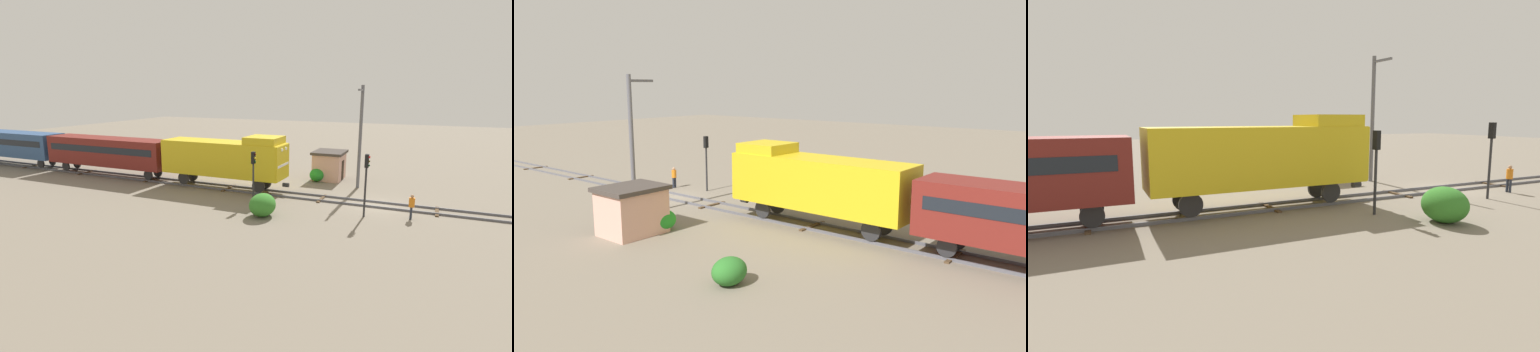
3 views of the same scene
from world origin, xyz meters
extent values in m
plane|color=#756B5B|center=(0.00, 0.00, 0.00)|extent=(151.22, 151.22, 0.00)
cube|color=#595960|center=(-0.72, 0.00, 0.08)|extent=(0.10, 100.81, 0.16)
cube|color=#595960|center=(0.72, 0.00, 0.08)|extent=(0.10, 100.81, 0.16)
cube|color=#4C3823|center=(0.00, -4.20, 0.04)|extent=(2.40, 0.24, 0.09)
cube|color=#4C3823|center=(0.00, 4.20, 0.04)|extent=(2.40, 0.24, 0.09)
cube|color=#4C3823|center=(0.00, 12.60, 0.04)|extent=(2.40, 0.24, 0.09)
cube|color=#4C3823|center=(0.00, 21.00, 0.04)|extent=(2.40, 0.24, 0.09)
cube|color=gold|center=(0.00, 13.11, 2.71)|extent=(2.90, 11.00, 2.90)
cube|color=gold|center=(0.00, 9.21, 4.46)|extent=(2.75, 2.80, 0.60)
cube|color=gold|center=(0.00, 7.56, 2.71)|extent=(2.84, 0.10, 2.84)
cube|color=white|center=(0.00, 7.52, 2.51)|extent=(2.46, 0.06, 0.20)
sphere|color=white|center=(-0.45, 7.51, 3.81)|extent=(0.28, 0.28, 0.28)
sphere|color=white|center=(0.45, 7.51, 3.81)|extent=(0.28, 0.28, 0.28)
cylinder|color=#262628|center=(0.00, 7.26, 0.86)|extent=(0.36, 0.50, 0.36)
cylinder|color=#262628|center=(-0.72, 9.41, 0.71)|extent=(0.18, 1.10, 1.10)
cylinder|color=#262628|center=(0.72, 9.41, 0.71)|extent=(0.18, 1.10, 1.10)
cylinder|color=#262628|center=(-0.72, 16.81, 0.71)|extent=(0.18, 1.10, 1.10)
cylinder|color=#262628|center=(0.72, 16.81, 0.71)|extent=(0.18, 1.10, 1.10)
cylinder|color=#262628|center=(-0.72, 20.81, 0.64)|extent=(0.16, 0.96, 0.96)
cylinder|color=#262628|center=(0.72, 20.81, 0.64)|extent=(0.16, 0.96, 0.96)
cylinder|color=#262628|center=(-3.20, 0.39, 2.17)|extent=(0.14, 0.14, 4.34)
cube|color=black|center=(-3.20, 0.39, 3.89)|extent=(0.32, 0.24, 0.90)
sphere|color=red|center=(-3.20, 0.25, 4.16)|extent=(0.16, 0.16, 0.16)
sphere|color=#3C3306|center=(-3.20, 0.25, 3.88)|extent=(0.16, 0.16, 0.16)
sphere|color=black|center=(-3.20, 0.25, 3.60)|extent=(0.16, 0.16, 0.16)
cylinder|color=#262628|center=(-3.40, 8.64, 2.00)|extent=(0.14, 0.14, 4.01)
cube|color=black|center=(-3.40, 8.64, 3.56)|extent=(0.32, 0.24, 0.90)
sphere|color=#390606|center=(-3.40, 8.50, 3.83)|extent=(0.16, 0.16, 0.16)
sphere|color=yellow|center=(-3.40, 8.50, 3.55)|extent=(0.16, 0.16, 0.16)
sphere|color=black|center=(-3.40, 8.50, 3.27)|extent=(0.16, 0.16, 0.16)
cylinder|color=#262B38|center=(-2.50, -2.58, 0.42)|extent=(0.15, 0.15, 0.85)
cylinder|color=#262B38|center=(-2.30, -2.58, 0.42)|extent=(0.15, 0.15, 0.85)
cylinder|color=orange|center=(-2.40, -2.58, 1.16)|extent=(0.38, 0.38, 0.62)
sphere|color=tan|center=(-2.40, -2.58, 1.58)|extent=(0.23, 0.23, 0.23)
cylinder|color=#595960|center=(5.00, 2.30, 4.46)|extent=(0.28, 0.28, 8.92)
cube|color=#595960|center=(4.10, 2.30, 8.52)|extent=(1.80, 0.16, 0.16)
cube|color=#D19E8C|center=(7.50, 5.53, 1.25)|extent=(3.20, 2.60, 2.50)
cube|color=#3F3833|center=(7.50, 5.53, 2.62)|extent=(3.50, 2.90, 0.24)
cube|color=#2D2319|center=(7.50, 4.21, 0.95)|extent=(0.80, 0.06, 1.90)
ellipsoid|color=#296B26|center=(9.40, 14.80, 0.60)|extent=(1.65, 1.35, 1.20)
ellipsoid|color=#248B26|center=(6.04, 6.31, 0.62)|extent=(1.70, 1.39, 1.24)
ellipsoid|color=#317726|center=(-5.91, 6.80, 0.80)|extent=(2.19, 1.79, 1.59)
camera|label=1|loc=(-30.10, -3.61, 8.57)|focal=28.00mm
camera|label=2|loc=(23.71, 28.54, 8.25)|focal=35.00mm
camera|label=3|loc=(-18.30, 20.68, 4.56)|focal=28.00mm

